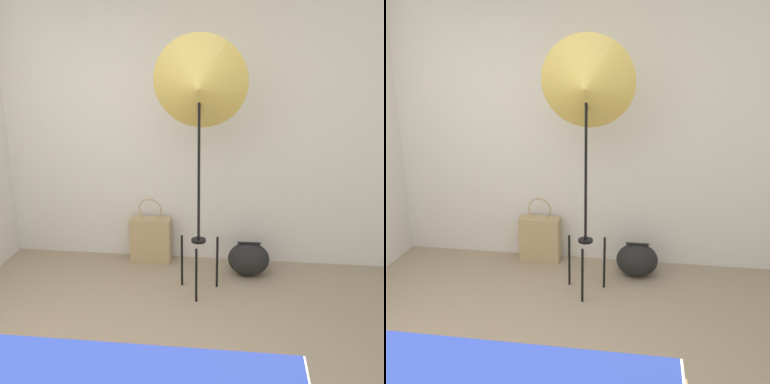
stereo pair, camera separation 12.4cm
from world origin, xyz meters
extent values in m
cube|color=silver|center=(0.00, 2.28, 1.30)|extent=(8.00, 0.05, 2.60)
cube|color=navy|center=(0.27, -0.05, 0.44)|extent=(1.70, 0.45, 0.04)
cylinder|color=black|center=(0.45, 1.42, 0.23)|extent=(0.02, 0.02, 0.46)
cylinder|color=black|center=(0.30, 1.68, 0.23)|extent=(0.02, 0.02, 0.46)
cylinder|color=black|center=(0.60, 1.68, 0.23)|extent=(0.02, 0.02, 0.46)
cylinder|color=black|center=(0.45, 1.60, 0.46)|extent=(0.12, 0.12, 0.02)
cylinder|color=black|center=(0.45, 1.60, 1.08)|extent=(0.02, 0.02, 1.23)
cone|color=#D1B251|center=(0.45, 1.60, 1.69)|extent=(0.73, 0.35, 0.76)
cube|color=tan|center=(-0.06, 2.13, 0.22)|extent=(0.38, 0.16, 0.43)
torus|color=tan|center=(-0.06, 2.13, 0.52)|extent=(0.22, 0.01, 0.22)
ellipsoid|color=black|center=(0.87, 1.95, 0.15)|extent=(0.37, 0.30, 0.30)
cube|color=black|center=(0.87, 1.95, 0.30)|extent=(0.20, 0.04, 0.01)
camera|label=1|loc=(0.78, -1.79, 1.89)|focal=42.00mm
camera|label=2|loc=(0.90, -1.77, 1.89)|focal=42.00mm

